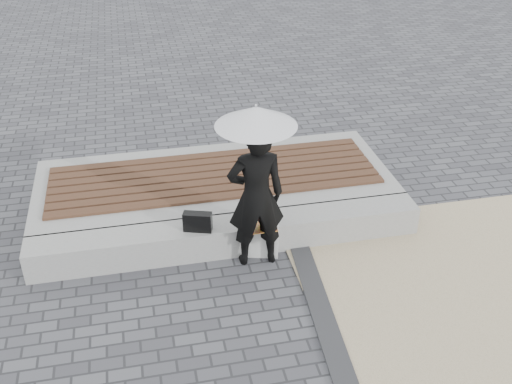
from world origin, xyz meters
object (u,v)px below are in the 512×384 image
canvas_tote (262,240)px  woman (256,196)px  parasol (256,116)px  seating_ledge (229,235)px  handbag (198,222)px

canvas_tote → woman: bearing=-116.5°
parasol → canvas_tote: parasol is taller
seating_ledge → handbag: (-0.40, -0.09, 0.32)m
handbag → canvas_tote: 0.85m
seating_ledge → parasol: size_ratio=4.23×
seating_ledge → handbag: 0.52m
handbag → canvas_tote: bearing=8.9°
parasol → canvas_tote: bearing=47.6°
canvas_tote → seating_ledge: bearing=167.1°
handbag → canvas_tote: handbag is taller
woman → seating_ledge: bearing=-47.1°
handbag → canvas_tote: size_ratio=0.80×
woman → handbag: 0.83m
parasol → woman: bearing=0.0°
seating_ledge → canvas_tote: canvas_tote is taller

